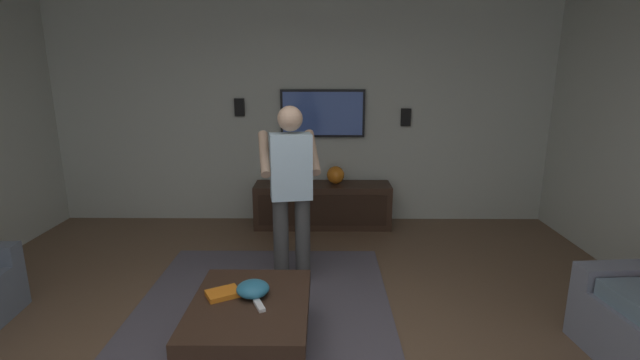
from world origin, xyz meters
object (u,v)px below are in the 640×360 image
object	(u,v)px
book	(223,293)
wall_speaker_left	(406,117)
media_console	(323,205)
vase_round	(336,175)
tv	(323,113)
wall_speaker_right	(240,107)
remote_white	(259,306)
bowl	(253,289)
person_standing	(291,185)
coffee_table	(250,315)

from	to	relation	value
book	wall_speaker_left	size ratio (longest dim) A/B	1.00
media_console	vase_round	size ratio (longest dim) A/B	7.73
tv	wall_speaker_right	xyz separation A→B (m)	(0.01, 1.05, 0.08)
remote_white	vase_round	distance (m)	2.82
bowl	wall_speaker_right	world-z (taller)	wall_speaker_right
tv	remote_white	xyz separation A→B (m)	(-2.95, 0.41, -0.99)
person_standing	wall_speaker_left	bearing A→B (deg)	-46.78
person_standing	wall_speaker_right	xyz separation A→B (m)	(1.79, 0.77, 0.55)
remote_white	book	size ratio (longest dim) A/B	0.68
coffee_table	remote_white	xyz separation A→B (m)	(-0.07, -0.08, 0.12)
person_standing	wall_speaker_left	xyz separation A→B (m)	(1.79, -1.33, 0.43)
book	person_standing	bearing A→B (deg)	39.23
remote_white	wall_speaker_right	size ratio (longest dim) A/B	0.68
coffee_table	wall_speaker_left	bearing A→B (deg)	-28.05
vase_round	wall_speaker_right	bearing A→B (deg)	79.89
wall_speaker_right	coffee_table	bearing A→B (deg)	-169.08
media_console	tv	bearing A→B (deg)	180.00
media_console	bowl	size ratio (longest dim) A/B	7.40
coffee_table	bowl	world-z (taller)	bowl
coffee_table	remote_white	distance (m)	0.16
vase_round	wall_speaker_right	size ratio (longest dim) A/B	1.00
media_console	wall_speaker_right	xyz separation A→B (m)	(0.25, 1.05, 1.21)
coffee_table	bowl	size ratio (longest dim) A/B	4.35
media_console	book	world-z (taller)	media_console
bowl	remote_white	distance (m)	0.17
media_console	wall_speaker_right	distance (m)	1.62
remote_white	wall_speaker_left	bearing A→B (deg)	129.22
bowl	wall_speaker_left	world-z (taller)	wall_speaker_left
vase_round	media_console	bearing A→B (deg)	103.10
tv	media_console	bearing A→B (deg)	-0.00
media_console	tv	world-z (taller)	tv
tv	bowl	distance (m)	2.99
coffee_table	wall_speaker_left	size ratio (longest dim) A/B	4.55
bowl	vase_round	bearing A→B (deg)	-13.93
coffee_table	vase_round	size ratio (longest dim) A/B	4.55
media_console	book	xyz separation A→B (m)	(-2.56, 0.69, 0.14)
bowl	person_standing	bearing A→B (deg)	-11.07
bowl	tv	bearing A→B (deg)	-9.74
vase_round	person_standing	bearing A→B (deg)	164.26
coffee_table	wall_speaker_left	distance (m)	3.44
remote_white	vase_round	world-z (taller)	vase_round
vase_round	wall_speaker_right	world-z (taller)	wall_speaker_right
remote_white	person_standing	bearing A→B (deg)	149.01
wall_speaker_left	book	bearing A→B (deg)	148.28
bowl	wall_speaker_right	xyz separation A→B (m)	(2.81, 0.57, 1.03)
wall_speaker_left	media_console	bearing A→B (deg)	103.60
media_console	wall_speaker_right	bearing A→B (deg)	-103.62
coffee_table	book	world-z (taller)	book
bowl	remote_white	world-z (taller)	bowl
book	wall_speaker_left	xyz separation A→B (m)	(2.81, -1.74, 0.94)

